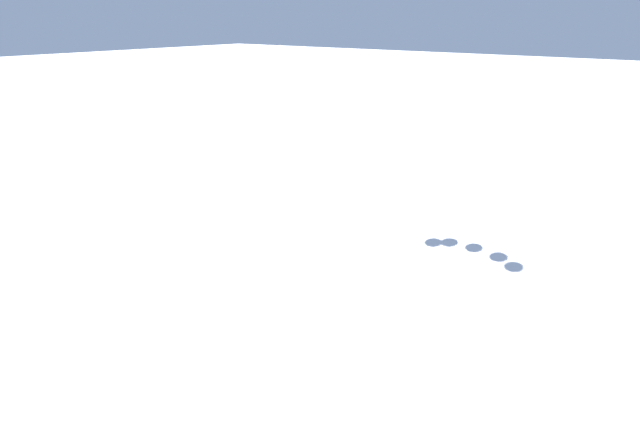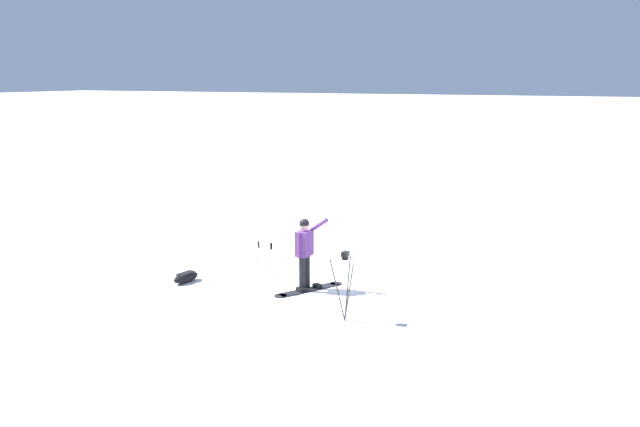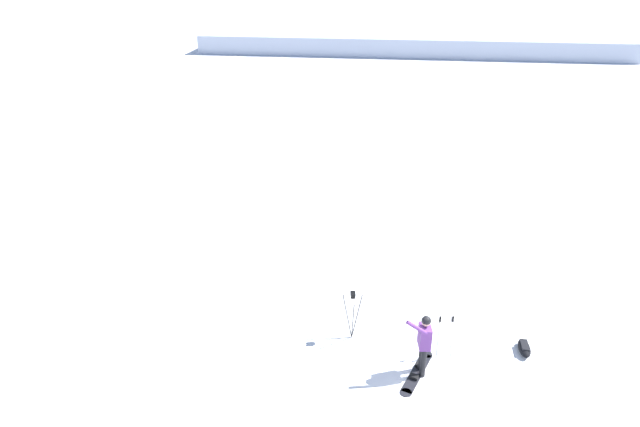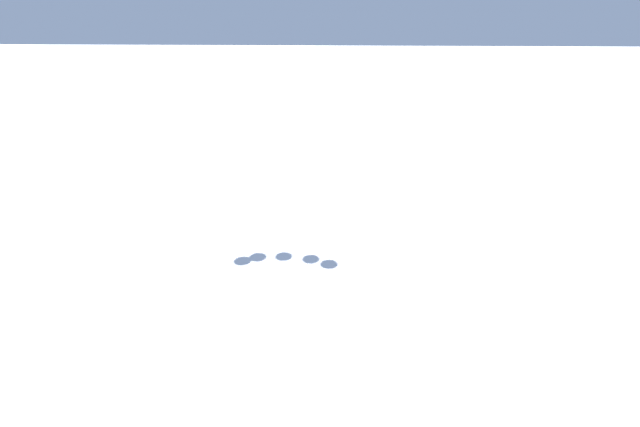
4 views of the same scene
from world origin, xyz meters
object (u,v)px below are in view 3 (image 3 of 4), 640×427
snowboard (417,372)px  ski_poles (445,330)px  gear_bag_large (524,348)px  snowboarder (424,339)px  camera_tripod (353,306)px

snowboard → ski_poles: ski_poles is taller
gear_bag_large → snowboarder: bearing=13.2°
snowboard → camera_tripod: size_ratio=1.12×
snowboarder → ski_poles: (-0.66, -0.59, -0.21)m
snowboarder → gear_bag_large: snowboarder is taller
gear_bag_large → ski_poles: 2.16m
camera_tripod → ski_poles: camera_tripod is taller
camera_tripod → ski_poles: 2.33m
gear_bag_large → ski_poles: bearing=1.2°
snowboarder → camera_tripod: 2.05m
snowboard → camera_tripod: bearing=-44.6°
snowboard → gear_bag_large: size_ratio=2.09×
camera_tripod → gear_bag_large: bearing=170.0°
ski_poles → snowboarder: bearing=41.9°
ski_poles → camera_tripod: bearing=-19.9°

